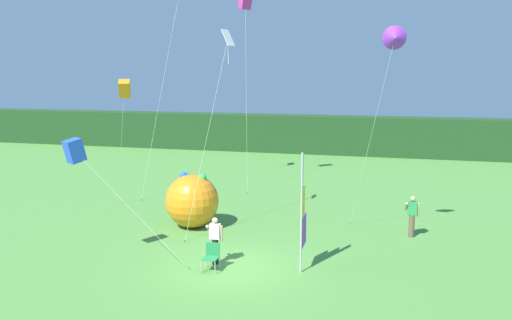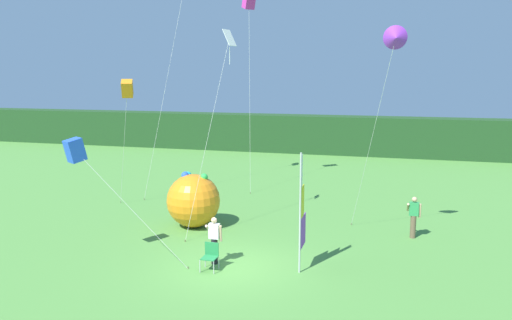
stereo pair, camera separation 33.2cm
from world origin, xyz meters
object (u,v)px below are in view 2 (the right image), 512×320
inflatable_balloon (193,200)px  kite_blue_box_0 (75,150)px  person_near_banner (214,239)px  person_mid_field (414,216)px  folding_chair (210,255)px  kite_white_diamond_5 (227,52)px  kite_purple_delta_2 (396,38)px  kite_magenta_box_3 (249,2)px  kite_orange_box_1 (127,89)px  banner_flag (302,214)px

inflatable_balloon → kite_blue_box_0: bearing=-115.2°
inflatable_balloon → kite_blue_box_0: kite_blue_box_0 is taller
person_near_banner → person_mid_field: person_mid_field is taller
folding_chair → kite_white_diamond_5: size_ratio=0.11×
kite_purple_delta_2 → kite_magenta_box_3: 12.24m
person_near_banner → kite_magenta_box_3: (-2.35, 12.17, 9.49)m
kite_purple_delta_2 → inflatable_balloon: bearing=176.6°
inflatable_balloon → person_mid_field: bearing=6.0°
kite_orange_box_1 → kite_purple_delta_2: kite_purple_delta_2 is taller
banner_flag → kite_white_diamond_5: kite_white_diamond_5 is taller
folding_chair → kite_white_diamond_5: kite_white_diamond_5 is taller
kite_blue_box_0 → kite_purple_delta_2: bearing=22.7°
inflatable_balloon → kite_magenta_box_3: bearing=90.1°
banner_flag → kite_purple_delta_2: bearing=48.3°
person_mid_field → kite_orange_box_1: bearing=177.4°
inflatable_balloon → kite_blue_box_0: size_ratio=0.54×
kite_orange_box_1 → kite_white_diamond_5: 5.43m
folding_chair → kite_white_diamond_5: 8.40m
banner_flag → person_mid_field: banner_flag is taller
person_mid_field → kite_purple_delta_2: (-0.98, -1.41, 6.74)m
banner_flag → kite_white_diamond_5: size_ratio=0.48×
person_mid_field → kite_white_diamond_5: size_ratio=0.20×
inflatable_balloon → kite_white_diamond_5: size_ratio=0.29×
kite_purple_delta_2 → kite_white_diamond_5: kite_white_diamond_5 is taller
inflatable_balloon → kite_purple_delta_2: (7.95, -0.48, 6.49)m
inflatable_balloon → banner_flag: bearing=-33.4°
kite_magenta_box_3 → kite_blue_box_0: bearing=-99.6°
banner_flag → person_near_banner: banner_flag is taller
kite_blue_box_0 → kite_purple_delta_2: 11.66m
kite_orange_box_1 → kite_white_diamond_5: size_ratio=0.75×
kite_magenta_box_3 → kite_orange_box_1: bearing=-118.6°
person_near_banner → folding_chair: (0.06, -0.54, -0.35)m
kite_orange_box_1 → kite_purple_delta_2: size_ratio=0.77×
kite_blue_box_0 → kite_purple_delta_2: size_ratio=0.53×
folding_chair → kite_purple_delta_2: 9.81m
banner_flag → kite_blue_box_0: bearing=-170.5°
person_mid_field → kite_magenta_box_3: bearing=140.1°
kite_magenta_box_3 → person_near_banner: bearing=-79.1°
kite_blue_box_0 → kite_purple_delta_2: (10.18, 4.26, 3.76)m
folding_chair → inflatable_balloon: bearing=119.0°
inflatable_balloon → kite_orange_box_1: bearing=158.2°
person_mid_field → kite_white_diamond_5: bearing=-177.2°
kite_blue_box_0 → folding_chair: bearing=5.4°
folding_chair → kite_orange_box_1: size_ratio=0.14×
person_near_banner → person_mid_field: size_ratio=0.98×
kite_orange_box_1 → inflatable_balloon: bearing=-21.8°
kite_purple_delta_2 → folding_chair: bearing=-145.5°
kite_purple_delta_2 → kite_white_diamond_5: size_ratio=0.99×
folding_chair → kite_magenta_box_3: kite_magenta_box_3 is taller
banner_flag → inflatable_balloon: banner_flag is taller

